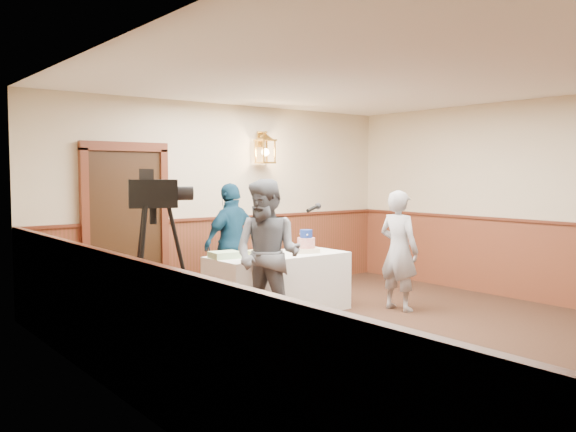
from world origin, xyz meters
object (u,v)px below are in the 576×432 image
tiered_cake (306,243)px  interviewer (268,255)px  display_table (278,284)px  tv_camera_rig (154,285)px  assistant_p (232,243)px  sheet_cake_green (225,255)px  baker (399,250)px  sheet_cake_yellow (263,253)px

tiered_cake → interviewer: size_ratio=0.22×
tiered_cake → interviewer: bearing=-151.8°
display_table → interviewer: 0.99m
tv_camera_rig → assistant_p: bearing=64.9°
sheet_cake_green → baker: size_ratio=0.22×
sheet_cake_yellow → interviewer: size_ratio=0.22×
tiered_cake → baker: baker is taller
sheet_cake_yellow → sheet_cake_green: size_ratio=1.09×
display_table → baker: bearing=-32.3°
display_table → sheet_cake_green: (-0.72, 0.13, 0.41)m
sheet_cake_green → interviewer: bearing=-81.4°
tiered_cake → tv_camera_rig: size_ratio=0.22×
sheet_cake_green → interviewer: (0.11, -0.73, 0.07)m
baker → assistant_p: assistant_p is taller
tv_camera_rig → tiered_cake: bearing=43.3°
assistant_p → sheet_cake_yellow: bearing=71.1°
sheet_cake_yellow → tiered_cake: bearing=-1.6°
assistant_p → tv_camera_rig: size_ratio=0.96×
baker → assistant_p: (-1.47, 1.69, 0.04)m
display_table → baker: baker is taller
sheet_cake_yellow → baker: (1.59, -0.79, -0.01)m
sheet_cake_yellow → tv_camera_rig: size_ratio=0.22×
display_table → assistant_p: (-0.15, 0.85, 0.45)m
sheet_cake_yellow → sheet_cake_green: bearing=159.1°
tv_camera_rig → baker: bearing=26.1°
tiered_cake → sheet_cake_green: 1.14m
assistant_p → display_table: bearing=88.8°
display_table → tv_camera_rig: size_ratio=1.04×
display_table → interviewer: size_ratio=1.05×
sheet_cake_green → interviewer: 0.75m
display_table → sheet_cake_green: size_ratio=5.26×
interviewer → tv_camera_rig: size_ratio=1.00×
sheet_cake_green → tiered_cake: bearing=-9.6°
tiered_cake → assistant_p: bearing=121.2°
sheet_cake_yellow → interviewer: 0.66m
display_table → sheet_cake_green: sheet_cake_green is taller
display_table → sheet_cake_green: bearing=170.1°
sheet_cake_green → tv_camera_rig: bearing=-140.9°
sheet_cake_yellow → interviewer: bearing=-121.1°
interviewer → tv_camera_rig: 1.70m
baker → assistant_p: 2.24m
baker → assistant_p: size_ratio=0.95×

